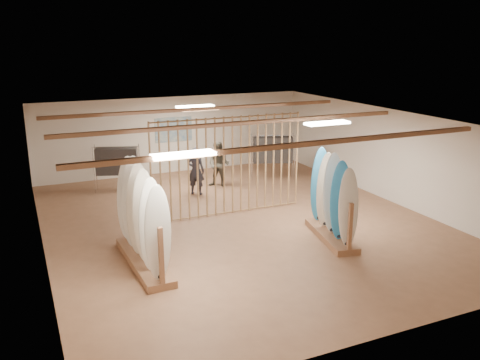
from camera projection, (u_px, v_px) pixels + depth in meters
name	position (u px, v px, depth m)	size (l,w,h in m)	color
floor	(240.00, 222.00, 13.80)	(12.00, 12.00, 0.00)	#926446
ceiling	(240.00, 120.00, 13.05)	(12.00, 12.00, 0.00)	gray
wall_back	(174.00, 135.00, 18.70)	(12.00, 12.00, 0.00)	silver
wall_front	(392.00, 260.00, 8.15)	(12.00, 12.00, 0.00)	silver
wall_left	(38.00, 196.00, 11.46)	(12.00, 12.00, 0.00)	silver
wall_right	(390.00, 156.00, 15.39)	(12.00, 12.00, 0.00)	silver
ceiling_slats	(240.00, 123.00, 13.07)	(9.50, 6.12, 0.10)	#946343
light_panels	(240.00, 122.00, 13.06)	(1.20, 0.35, 0.06)	white
bamboo_partition	(228.00, 166.00, 14.13)	(4.45, 0.05, 2.78)	#A27A4E
poster	(174.00, 130.00, 18.63)	(1.40, 0.03, 0.90)	#2D629E
rack_left	(143.00, 232.00, 11.02)	(0.70, 2.78, 2.23)	#946343
rack_right	(332.00, 211.00, 12.50)	(1.02, 2.29, 2.11)	#946343
clothing_rack_a	(117.00, 161.00, 16.43)	(1.36, 0.76, 1.52)	silver
clothing_rack_b	(273.00, 150.00, 17.91)	(1.42, 0.84, 1.59)	silver
shopper_a	(196.00, 168.00, 16.10)	(0.63, 0.43, 1.74)	#24232A
shopper_b	(219.00, 161.00, 16.90)	(0.85, 0.66, 1.75)	#3F3B30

